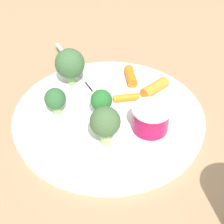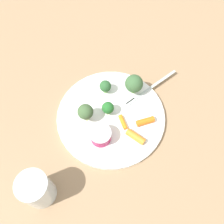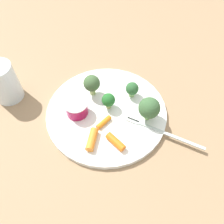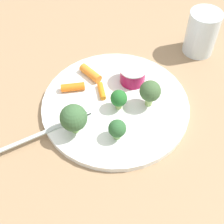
{
  "view_description": "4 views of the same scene",
  "coord_description": "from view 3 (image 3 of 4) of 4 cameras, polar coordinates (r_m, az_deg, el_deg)",
  "views": [
    {
      "loc": [
        0.16,
        0.3,
        0.3
      ],
      "look_at": [
        0.0,
        0.02,
        0.02
      ],
      "focal_mm": 49.87,
      "sensor_mm": 36.0,
      "label": 1
    },
    {
      "loc": [
        -0.23,
        0.18,
        0.59
      ],
      "look_at": [
        0.0,
        -0.01,
        0.02
      ],
      "focal_mm": 40.76,
      "sensor_mm": 36.0,
      "label": 2
    },
    {
      "loc": [
        -0.28,
        -0.14,
        0.43
      ],
      "look_at": [
        -0.01,
        -0.02,
        0.03
      ],
      "focal_mm": 36.66,
      "sensor_mm": 36.0,
      "label": 3
    },
    {
      "loc": [
        0.32,
        -0.2,
        0.46
      ],
      "look_at": [
        0.02,
        -0.02,
        0.02
      ],
      "focal_mm": 50.38,
      "sensor_mm": 36.0,
      "label": 4
    }
  ],
  "objects": [
    {
      "name": "carrot_stick_2",
      "position": [
        0.5,
        -2.06,
        -2.56
      ],
      "size": [
        0.04,
        0.02,
        0.01
      ],
      "primitive_type": "cylinder",
      "rotation": [
        1.57,
        0.0,
        1.23
      ],
      "color": "orange",
      "rests_on": "plate"
    },
    {
      "name": "ground_plane",
      "position": [
        0.53,
        -1.36,
        -0.36
      ],
      "size": [
        2.4,
        2.4,
        0.0
      ],
      "primitive_type": "plane",
      "color": "#947554"
    },
    {
      "name": "broccoli_floret_3",
      "position": [
        0.49,
        9.26,
        0.95
      ],
      "size": [
        0.05,
        0.05,
        0.06
      ],
      "color": "#7DAD59",
      "rests_on": "plate"
    },
    {
      "name": "broccoli_floret_0",
      "position": [
        0.51,
        -0.9,
        2.94
      ],
      "size": [
        0.03,
        0.03,
        0.04
      ],
      "color": "#8DA85E",
      "rests_on": "plate"
    },
    {
      "name": "broccoli_floret_2",
      "position": [
        0.53,
        -5.06,
        7.05
      ],
      "size": [
        0.04,
        0.04,
        0.06
      ],
      "color": "#9ABB6D",
      "rests_on": "plate"
    },
    {
      "name": "broccoli_floret_1",
      "position": [
        0.54,
        5.04,
        5.75
      ],
      "size": [
        0.03,
        0.03,
        0.04
      ],
      "color": "#80B165",
      "rests_on": "plate"
    },
    {
      "name": "carrot_stick_0",
      "position": [
        0.47,
        0.91,
        -7.43
      ],
      "size": [
        0.03,
        0.05,
        0.02
      ],
      "primitive_type": "cylinder",
      "rotation": [
        1.57,
        0.0,
        2.76
      ],
      "color": "orange",
      "rests_on": "plate"
    },
    {
      "name": "fork",
      "position": [
        0.5,
        12.57,
        -4.96
      ],
      "size": [
        0.02,
        0.17,
        0.0
      ],
      "color": "#B5C1BD",
      "rests_on": "plate"
    },
    {
      "name": "sauce_cup",
      "position": [
        0.51,
        -8.83,
        1.04
      ],
      "size": [
        0.05,
        0.05,
        0.03
      ],
      "color": "#990E3F",
      "rests_on": "plate"
    },
    {
      "name": "plate",
      "position": [
        0.53,
        -1.37,
        0.01
      ],
      "size": [
        0.28,
        0.28,
        0.01
      ],
      "primitive_type": "cylinder",
      "color": "white",
      "rests_on": "ground_plane"
    },
    {
      "name": "carrot_stick_1",
      "position": [
        0.48,
        -5.01,
        -6.83
      ],
      "size": [
        0.05,
        0.03,
        0.02
      ],
      "primitive_type": "cylinder",
      "rotation": [
        1.57,
        0.0,
        1.81
      ],
      "color": "orange",
      "rests_on": "plate"
    },
    {
      "name": "drinking_glass",
      "position": [
        0.59,
        -25.41,
        6.66
      ],
      "size": [
        0.07,
        0.07,
        0.1
      ],
      "primitive_type": "cylinder",
      "color": "silver",
      "rests_on": "ground_plane"
    }
  ]
}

